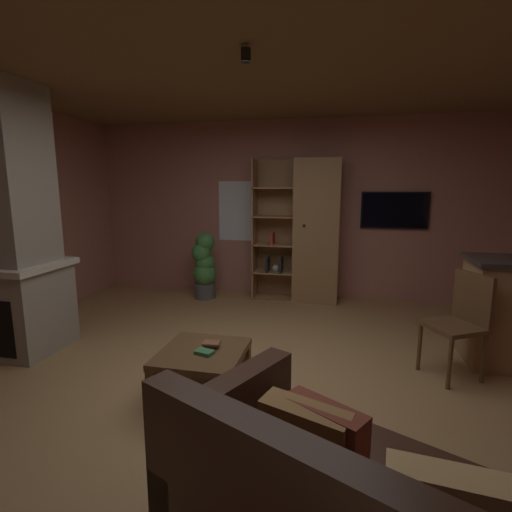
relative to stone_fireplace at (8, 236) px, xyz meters
The scene contains 13 objects.
floor 2.76m from the stone_fireplace, ahead, with size 6.05×5.83×0.02m, color #A37A4C.
wall_back 3.64m from the stone_fireplace, 47.09° to the left, with size 6.17×0.06×2.61m, color #AD7060.
ceiling 2.88m from the stone_fireplace, ahead, with size 6.05×5.83×0.02m, color brown.
window_pane_back 3.11m from the stone_fireplace, 57.76° to the left, with size 0.64×0.01×0.90m, color white.
stone_fireplace is the anchor object (origin of this frame).
bookshelf_cabinet 3.67m from the stone_fireplace, 40.69° to the left, with size 1.23×0.41×2.04m.
coffee_table 2.40m from the stone_fireplace, 13.28° to the right, with size 0.64×0.67×0.41m.
table_book_0 2.42m from the stone_fireplace, 14.41° to the right, with size 0.13×0.09×0.03m, color #387247.
table_book_1 2.40m from the stone_fireplace, 11.32° to the right, with size 0.13×0.10×0.02m, color brown.
dining_chair 4.32m from the stone_fireplace, ahead, with size 0.57×0.57×0.92m.
potted_floor_plant 2.59m from the stone_fireplace, 60.03° to the left, with size 0.35×0.35×0.99m.
wall_mounted_tv 4.71m from the stone_fireplace, 33.50° to the left, with size 0.91×0.06×0.51m.
track_light_spot_1 2.90m from the stone_fireplace, ahead, with size 0.07×0.07×0.09m, color black.
Camera 1 is at (0.73, -2.92, 1.67)m, focal length 27.40 mm.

